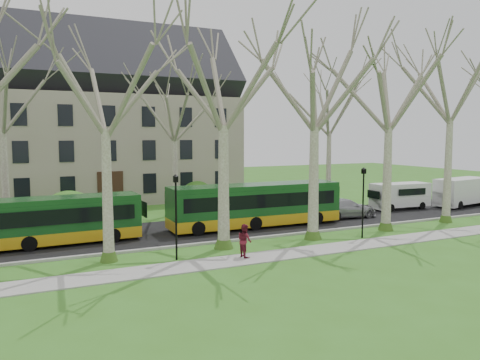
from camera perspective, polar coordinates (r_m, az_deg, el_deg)
name	(u,v)px	position (r m, az deg, el deg)	size (l,w,h in m)	color
ground	(270,244)	(27.71, 3.65, -7.80)	(120.00, 120.00, 0.00)	#366D1F
sidewalk	(292,253)	(25.61, 6.39, -8.87)	(70.00, 2.00, 0.06)	gray
road	(231,227)	(32.52, -1.06, -5.73)	(80.00, 8.00, 0.06)	black
curb	(258,238)	(28.99, 2.21, -7.05)	(80.00, 0.25, 0.14)	#A5A39E
building	(98,117)	(48.14, -16.95, 7.30)	(26.50, 12.20, 16.00)	gray
tree_row_verge	(268,124)	(27.24, 3.44, 6.82)	(49.00, 7.00, 14.00)	gray
tree_row_far	(186,140)	(36.53, -6.55, 4.90)	(33.00, 7.00, 12.00)	gray
lamp_row	(279,203)	(26.37, 4.74, -2.80)	(36.22, 0.22, 4.30)	black
hedges	(136,201)	(38.89, -12.56, -2.56)	(30.60, 8.60, 2.00)	#205819
bus_lead	(38,221)	(29.03, -23.38, -4.66)	(11.31, 2.36, 2.83)	#13441A
bus_follow	(256,205)	(32.29, 1.94, -3.02)	(12.18, 2.54, 3.04)	#13441A
sedan	(345,208)	(36.68, 12.63, -3.36)	(2.06, 5.08, 1.47)	#A6A6AA
van_a	(400,196)	(42.09, 18.92, -1.88)	(5.09, 1.85, 2.22)	silver
van_b	(462,192)	(45.94, 25.42, -1.36)	(5.69, 2.07, 2.48)	silver
pedestrian_b	(245,240)	(24.43, 0.57, -7.38)	(0.84, 0.65, 1.73)	maroon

